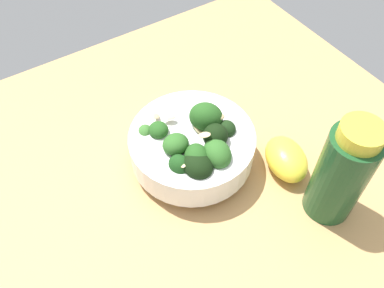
{
  "coord_description": "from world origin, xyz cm",
  "views": [
    {
      "loc": [
        23.23,
        29.73,
        49.4
      ],
      "look_at": [
        3.6,
        -0.66,
        4.0
      ],
      "focal_mm": 38.02,
      "sensor_mm": 36.0,
      "label": 1
    }
  ],
  "objects": [
    {
      "name": "bowl_of_broccoli",
      "position": [
        3.62,
        -0.26,
        4.21
      ],
      "size": [
        17.86,
        17.86,
        10.16
      ],
      "color": "white",
      "rests_on": "ground_plane"
    },
    {
      "name": "bottle_short",
      "position": [
        -7.86,
        15.84,
        7.84
      ],
      "size": [
        6.47,
        6.47,
        16.31
      ],
      "color": "#194723",
      "rests_on": "ground_plane"
    },
    {
      "name": "ground_plane",
      "position": [
        0.0,
        0.0,
        -2.33
      ],
      "size": [
        68.01,
        68.01,
        4.66
      ],
      "primitive_type": "cube",
      "color": "tan"
    },
    {
      "name": "lemon_wedge",
      "position": [
        -7.1,
        7.84,
        2.23
      ],
      "size": [
        7.51,
        9.22,
        4.45
      ],
      "primitive_type": "ellipsoid",
      "rotation": [
        0.0,
        0.0,
        1.3
      ],
      "color": "yellow",
      "rests_on": "ground_plane"
    }
  ]
}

